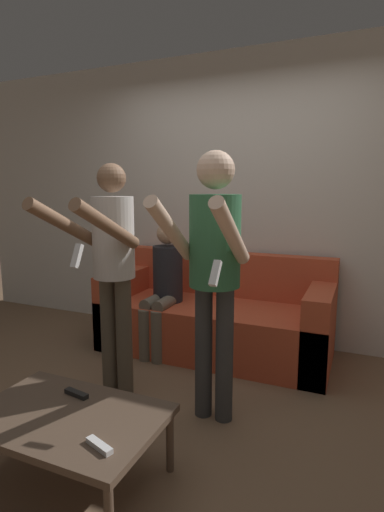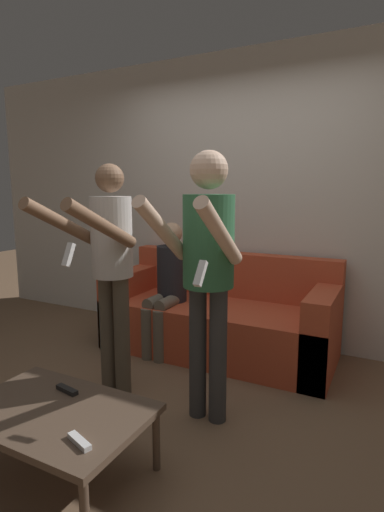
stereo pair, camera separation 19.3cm
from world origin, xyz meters
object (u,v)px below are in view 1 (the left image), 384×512
(coffee_table, at_px, (67,421))
(couch, at_px, (215,318))
(person_standing_right, at_px, (214,258))
(remote_far, at_px, (76,394))
(person_standing_left, at_px, (111,258))
(remote_near, at_px, (99,445))
(person_seated, at_px, (164,283))

(coffee_table, bearing_deg, couch, 86.94)
(person_standing_right, relative_size, remote_far, 10.85)
(person_standing_left, distance_m, remote_near, 1.27)
(person_standing_left, bearing_deg, coffee_table, -71.75)
(couch, distance_m, person_seated, 0.56)
(person_standing_left, height_order, coffee_table, person_standing_left)
(couch, relative_size, person_standing_right, 1.20)
(person_standing_right, xyz_separation_m, person_seated, (-0.78, 0.85, -0.41))
(remote_near, height_order, remote_far, same)
(couch, distance_m, remote_far, 1.70)
(person_standing_right, bearing_deg, remote_far, -129.37)
(person_standing_left, bearing_deg, remote_far, -73.05)
(coffee_table, bearing_deg, person_standing_left, 108.25)
(person_standing_right, height_order, person_seated, person_standing_right)
(person_standing_right, distance_m, person_seated, 1.22)
(person_standing_left, distance_m, remote_far, 0.91)
(coffee_table, xyz_separation_m, remote_far, (-0.07, 0.16, 0.05))
(coffee_table, bearing_deg, person_seated, 100.84)
(remote_far, bearing_deg, coffee_table, -66.80)
(person_standing_right, height_order, coffee_table, person_standing_right)
(remote_near, bearing_deg, person_standing_left, 121.01)
(person_standing_right, bearing_deg, coffee_table, -119.72)
(remote_near, bearing_deg, person_standing_right, 80.83)
(person_standing_left, height_order, person_standing_right, person_standing_right)
(couch, relative_size, remote_near, 13.07)
(person_seated, height_order, remote_near, person_seated)
(person_standing_left, relative_size, person_seated, 1.39)
(person_seated, bearing_deg, couch, 25.12)
(person_standing_left, distance_m, person_seated, 0.93)
(person_standing_right, height_order, remote_near, person_standing_right)
(coffee_table, height_order, remote_near, remote_near)
(remote_near, distance_m, remote_far, 0.49)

